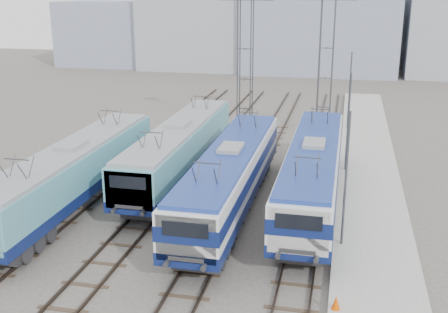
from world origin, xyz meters
TOP-DOWN VIEW (x-y plane):
  - ground at (0.00, 0.00)m, footprint 160.00×160.00m
  - platform at (10.20, 8.00)m, footprint 4.00×70.00m
  - locomotive_far_left at (-6.75, 3.98)m, footprint 2.88×18.18m
  - locomotive_center_left at (-2.25, 10.19)m, footprint 2.87×18.13m
  - locomotive_center_right at (2.25, 5.36)m, footprint 2.89×18.29m
  - locomotive_far_right at (6.75, 7.16)m, footprint 2.92×18.47m
  - catenary_tower_west at (0.00, 22.00)m, footprint 4.50×1.20m
  - catenary_tower_east at (6.50, 24.00)m, footprint 4.50×1.20m
  - mast_front at (8.60, 2.00)m, footprint 0.12×0.12m
  - mast_mid at (8.60, 14.00)m, footprint 0.12×0.12m
  - mast_rear at (8.60, 26.00)m, footprint 0.12×0.12m
  - safety_cone at (8.50, -4.02)m, footprint 0.34×0.34m
  - building_west at (-14.00, 62.00)m, footprint 18.00×12.00m
  - building_center at (4.00, 62.00)m, footprint 22.00×14.00m
  - building_far_west at (-30.00, 62.00)m, footprint 14.00×10.00m

SIDE VIEW (x-z plane):
  - ground at x=0.00m, z-range 0.00..0.00m
  - platform at x=10.20m, z-range 0.00..0.30m
  - safety_cone at x=8.50m, z-range 0.30..0.89m
  - locomotive_center_left at x=-2.25m, z-range 0.55..3.96m
  - locomotive_far_left at x=-6.75m, z-range 0.55..3.98m
  - locomotive_center_right at x=2.25m, z-range 0.61..4.05m
  - locomotive_far_right at x=6.75m, z-range 0.62..4.09m
  - mast_front at x=8.60m, z-range 0.00..7.00m
  - mast_mid at x=8.60m, z-range 0.00..7.00m
  - mast_rear at x=8.60m, z-range 0.00..7.00m
  - building_far_west at x=-30.00m, z-range 0.00..10.00m
  - catenary_tower_west at x=0.00m, z-range 0.64..12.64m
  - catenary_tower_east at x=6.50m, z-range 0.64..12.64m
  - building_west at x=-14.00m, z-range 0.00..14.00m
  - building_center at x=4.00m, z-range 0.00..18.00m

